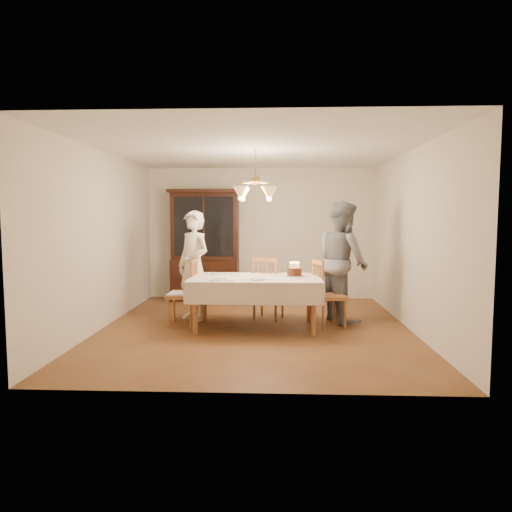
{
  "coord_description": "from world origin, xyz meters",
  "views": [
    {
      "loc": [
        0.29,
        -6.62,
        1.65
      ],
      "look_at": [
        0.0,
        0.2,
        1.05
      ],
      "focal_mm": 32.0,
      "sensor_mm": 36.0,
      "label": 1
    }
  ],
  "objects_px": {
    "china_hutch": "(205,247)",
    "birthday_cake": "(294,272)",
    "dining_table": "(255,282)",
    "elderly_woman": "(194,266)",
    "chair_far_side": "(268,292)"
  },
  "relations": [
    {
      "from": "dining_table",
      "to": "china_hutch",
      "type": "xyz_separation_m",
      "value": [
        -1.09,
        2.25,
        0.36
      ]
    },
    {
      "from": "chair_far_side",
      "to": "elderly_woman",
      "type": "bearing_deg",
      "value": -176.24
    },
    {
      "from": "chair_far_side",
      "to": "birthday_cake",
      "type": "bearing_deg",
      "value": -51.94
    },
    {
      "from": "dining_table",
      "to": "elderly_woman",
      "type": "xyz_separation_m",
      "value": [
        -1.0,
        0.51,
        0.18
      ]
    },
    {
      "from": "chair_far_side",
      "to": "birthday_cake",
      "type": "relative_size",
      "value": 3.33
    },
    {
      "from": "chair_far_side",
      "to": "elderly_woman",
      "type": "distance_m",
      "value": 1.26
    },
    {
      "from": "china_hutch",
      "to": "elderly_woman",
      "type": "relative_size",
      "value": 1.25
    },
    {
      "from": "china_hutch",
      "to": "chair_far_side",
      "type": "height_order",
      "value": "china_hutch"
    },
    {
      "from": "chair_far_side",
      "to": "elderly_woman",
      "type": "height_order",
      "value": "elderly_woman"
    },
    {
      "from": "chair_far_side",
      "to": "dining_table",
      "type": "bearing_deg",
      "value": -107.02
    },
    {
      "from": "dining_table",
      "to": "elderly_woman",
      "type": "distance_m",
      "value": 1.14
    },
    {
      "from": "china_hutch",
      "to": "birthday_cake",
      "type": "distance_m",
      "value": 2.73
    },
    {
      "from": "birthday_cake",
      "to": "chair_far_side",
      "type": "bearing_deg",
      "value": 128.06
    },
    {
      "from": "dining_table",
      "to": "chair_far_side",
      "type": "xyz_separation_m",
      "value": [
        0.18,
        0.59,
        -0.24
      ]
    },
    {
      "from": "elderly_woman",
      "to": "dining_table",
      "type": "bearing_deg",
      "value": 13.5
    }
  ]
}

